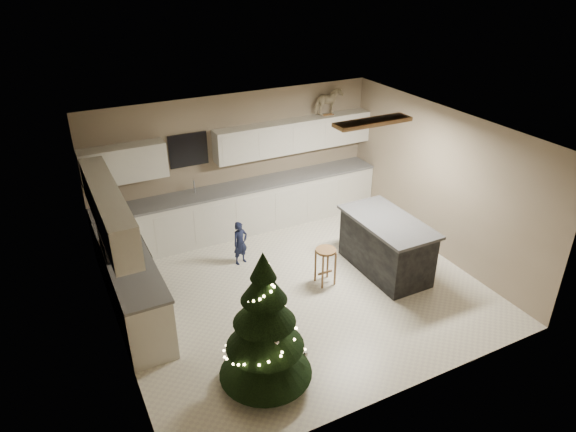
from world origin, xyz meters
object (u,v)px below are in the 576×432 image
at_px(christmas_tree, 265,333).
at_px(rocking_horse, 328,102).
at_px(bar_stool, 326,258).
at_px(island, 386,245).
at_px(toddler, 240,243).

relative_size(christmas_tree, rocking_horse, 3.12).
bearing_deg(christmas_tree, bar_stool, 41.06).
height_order(island, christmas_tree, christmas_tree).
relative_size(bar_stool, rocking_horse, 1.02).
bearing_deg(rocking_horse, island, 161.56).
bearing_deg(rocking_horse, toddler, 105.23).
bearing_deg(christmas_tree, island, 26.42).
relative_size(island, toddler, 2.17).
bearing_deg(toddler, bar_stool, -64.69).
bearing_deg(island, christmas_tree, -153.58).
bearing_deg(toddler, rocking_horse, 12.12).
xyz_separation_m(christmas_tree, rocking_horse, (3.18, 3.92, 1.48)).
distance_m(bar_stool, toddler, 1.54).
xyz_separation_m(island, christmas_tree, (-2.87, -1.42, 0.31)).
relative_size(toddler, rocking_horse, 1.27).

